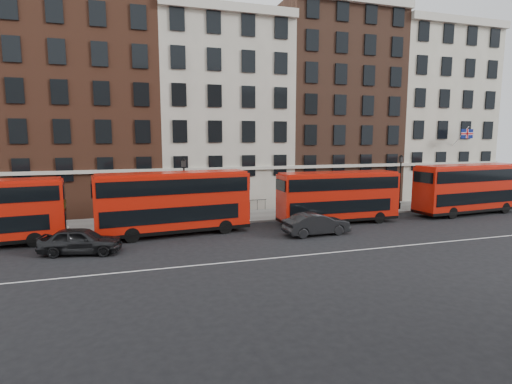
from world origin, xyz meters
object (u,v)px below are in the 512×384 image
object	(u,v)px
car_front	(316,224)
traffic_light	(474,184)
bus_b	(173,201)
bus_c	(338,196)
bus_d	(468,188)
car_rear	(81,241)

from	to	relation	value
car_front	traffic_light	xyz separation A→B (m)	(20.32, 5.70, 1.64)
bus_b	bus_c	size ratio (longest dim) A/B	1.09
bus_b	car_front	bearing A→B (deg)	-22.85
bus_c	traffic_light	size ratio (longest dim) A/B	3.12
car_front	traffic_light	bearing A→B (deg)	-77.58
bus_c	bus_d	bearing A→B (deg)	0.39
bus_d	car_rear	world-z (taller)	bus_d
car_rear	car_front	world-z (taller)	car_rear
car_front	car_rear	bearing A→B (deg)	87.08
bus_d	bus_c	bearing A→B (deg)	175.36
bus_b	traffic_light	xyz separation A→B (m)	(30.30, 2.55, -0.03)
bus_b	car_front	world-z (taller)	bus_b
bus_b	bus_d	bearing A→B (deg)	-5.33
car_rear	traffic_light	size ratio (longest dim) A/B	1.47
bus_d	traffic_light	size ratio (longest dim) A/B	3.41
traffic_light	bus_d	bearing A→B (deg)	-142.84
car_rear	traffic_light	xyz separation A→B (m)	(36.24, 5.79, 1.63)
bus_c	car_front	distance (m)	4.90
car_front	traffic_light	distance (m)	21.17
car_front	bus_b	bearing A→B (deg)	69.23
bus_b	bus_d	xyz separation A→B (m)	(26.93, 0.00, 0.01)
bus_b	traffic_light	size ratio (longest dim) A/B	3.41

